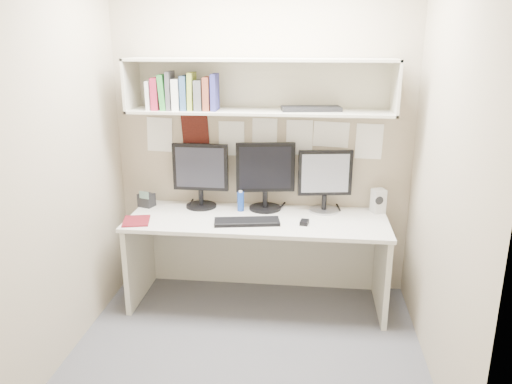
# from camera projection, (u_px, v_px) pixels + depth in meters

# --- Properties ---
(floor) EXTENTS (2.40, 2.00, 0.01)m
(floor) POSITION_uv_depth(u_px,v_px,m) (247.00, 348.00, 3.46)
(floor) COLOR #49484E
(floor) RESTS_ON ground
(wall_back) EXTENTS (2.40, 0.02, 2.60)m
(wall_back) POSITION_uv_depth(u_px,v_px,m) (262.00, 137.00, 4.03)
(wall_back) COLOR tan
(wall_back) RESTS_ON ground
(wall_front) EXTENTS (2.40, 0.02, 2.60)m
(wall_front) POSITION_uv_depth(u_px,v_px,m) (216.00, 223.00, 2.13)
(wall_front) COLOR tan
(wall_front) RESTS_ON ground
(wall_left) EXTENTS (0.02, 2.00, 2.60)m
(wall_left) POSITION_uv_depth(u_px,v_px,m) (61.00, 162.00, 3.20)
(wall_left) COLOR tan
(wall_left) RESTS_ON ground
(wall_right) EXTENTS (0.02, 2.00, 2.60)m
(wall_right) POSITION_uv_depth(u_px,v_px,m) (447.00, 172.00, 2.95)
(wall_right) COLOR tan
(wall_right) RESTS_ON ground
(desk) EXTENTS (2.00, 0.70, 0.73)m
(desk) POSITION_uv_depth(u_px,v_px,m) (257.00, 261.00, 3.97)
(desk) COLOR beige
(desk) RESTS_ON floor
(overhead_hutch) EXTENTS (2.00, 0.38, 0.40)m
(overhead_hutch) POSITION_uv_depth(u_px,v_px,m) (261.00, 85.00, 3.77)
(overhead_hutch) COLOR beige
(overhead_hutch) RESTS_ON wall_back
(pinned_papers) EXTENTS (1.92, 0.01, 0.48)m
(pinned_papers) POSITION_uv_depth(u_px,v_px,m) (262.00, 143.00, 4.04)
(pinned_papers) COLOR white
(pinned_papers) RESTS_ON wall_back
(monitor_left) EXTENTS (0.45, 0.25, 0.53)m
(monitor_left) POSITION_uv_depth(u_px,v_px,m) (200.00, 173.00, 4.04)
(monitor_left) COLOR black
(monitor_left) RESTS_ON desk
(monitor_center) EXTENTS (0.47, 0.26, 0.55)m
(monitor_center) POSITION_uv_depth(u_px,v_px,m) (265.00, 174.00, 3.98)
(monitor_center) COLOR black
(monitor_center) RESTS_ON desk
(monitor_right) EXTENTS (0.43, 0.23, 0.50)m
(monitor_right) POSITION_uv_depth(u_px,v_px,m) (325.00, 179.00, 3.94)
(monitor_right) COLOR #A5A5AA
(monitor_right) RESTS_ON desk
(keyboard) EXTENTS (0.51, 0.25, 0.02)m
(keyboard) POSITION_uv_depth(u_px,v_px,m) (247.00, 222.00, 3.74)
(keyboard) COLOR black
(keyboard) RESTS_ON desk
(mouse) EXTENTS (0.07, 0.10, 0.03)m
(mouse) POSITION_uv_depth(u_px,v_px,m) (304.00, 222.00, 3.72)
(mouse) COLOR black
(mouse) RESTS_ON desk
(speaker) EXTENTS (0.12, 0.13, 0.19)m
(speaker) POSITION_uv_depth(u_px,v_px,m) (378.00, 201.00, 3.95)
(speaker) COLOR #B6B6B2
(speaker) RESTS_ON desk
(blue_bottle) EXTENTS (0.05, 0.05, 0.17)m
(blue_bottle) POSITION_uv_depth(u_px,v_px,m) (241.00, 201.00, 3.99)
(blue_bottle) COLOR #163997
(blue_bottle) RESTS_ON desk
(maroon_notebook) EXTENTS (0.24, 0.27, 0.01)m
(maroon_notebook) POSITION_uv_depth(u_px,v_px,m) (136.00, 221.00, 3.77)
(maroon_notebook) COLOR #5E1018
(maroon_notebook) RESTS_ON desk
(desk_phone) EXTENTS (0.14, 0.14, 0.14)m
(desk_phone) POSITION_uv_depth(u_px,v_px,m) (146.00, 200.00, 4.11)
(desk_phone) COLOR black
(desk_phone) RESTS_ON desk
(book_stack) EXTENTS (0.53, 0.18, 0.29)m
(book_stack) POSITION_uv_depth(u_px,v_px,m) (183.00, 93.00, 3.75)
(book_stack) COLOR silver
(book_stack) RESTS_ON overhead_hutch
(hutch_tray) EXTENTS (0.46, 0.24, 0.03)m
(hutch_tray) POSITION_uv_depth(u_px,v_px,m) (311.00, 109.00, 3.73)
(hutch_tray) COLOR black
(hutch_tray) RESTS_ON overhead_hutch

